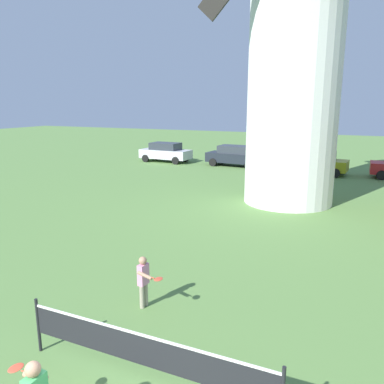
{
  "coord_description": "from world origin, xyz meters",
  "views": [
    {
      "loc": [
        2.72,
        -2.94,
        4.71
      ],
      "look_at": [
        -0.4,
        3.92,
        2.98
      ],
      "focal_mm": 36.34,
      "sensor_mm": 36.0,
      "label": 1
    }
  ],
  "objects": [
    {
      "name": "parked_car_black",
      "position": [
        -6.46,
        25.14,
        0.81
      ],
      "size": [
        4.36,
        2.12,
        1.56
      ],
      "color": "#1E232D",
      "rests_on": "ground_plane"
    },
    {
      "name": "parked_car_silver",
      "position": [
        -12.31,
        24.91,
        0.81
      ],
      "size": [
        4.19,
        2.02,
        1.56
      ],
      "color": "silver",
      "rests_on": "ground_plane"
    },
    {
      "name": "parked_car_mustard",
      "position": [
        -0.31,
        24.23,
        0.81
      ],
      "size": [
        3.94,
        2.09,
        1.56
      ],
      "color": "#999919",
      "rests_on": "ground_plane"
    },
    {
      "name": "player_far",
      "position": [
        -1.75,
        4.2,
        0.71
      ],
      "size": [
        0.72,
        0.56,
        1.26
      ],
      "color": "#9E937F",
      "rests_on": "ground_plane"
    },
    {
      "name": "windmill",
      "position": [
        -0.65,
        15.69,
        7.82
      ],
      "size": [
        7.82,
        4.89,
        15.84
      ],
      "color": "white",
      "rests_on": "ground_plane"
    },
    {
      "name": "tennis_net",
      "position": [
        -0.4,
        1.92,
        0.68
      ],
      "size": [
        4.73,
        0.06,
        1.1
      ],
      "color": "black",
      "rests_on": "ground_plane"
    }
  ]
}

